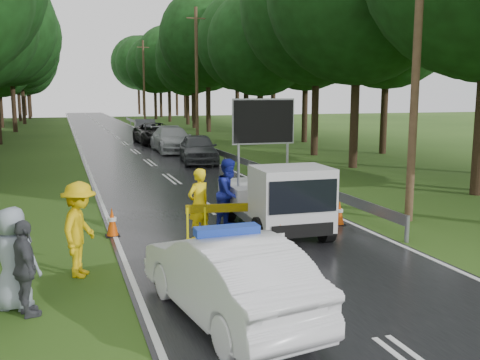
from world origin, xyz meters
name	(u,v)px	position (x,y,z in m)	size (l,w,h in m)	color
ground	(273,256)	(0.00, 0.00, 0.00)	(160.00, 160.00, 0.00)	#274614
road	(125,144)	(0.00, 30.00, 0.01)	(7.00, 140.00, 0.02)	black
guardrail	(173,136)	(3.70, 29.67, 0.55)	(0.12, 60.06, 0.70)	gray
utility_pole_near	(417,48)	(5.20, 2.00, 5.06)	(1.40, 0.24, 10.00)	#473121
utility_pole_mid	(197,76)	(5.20, 28.00, 5.06)	(1.40, 0.24, 10.00)	#473121
utility_pole_far	(144,83)	(5.20, 54.00, 5.06)	(1.40, 0.24, 10.00)	#473121
police_sedan	(227,276)	(-2.04, -2.98, 0.73)	(2.21, 4.58, 1.59)	white
work_truck	(277,198)	(0.90, 1.96, 0.97)	(2.18, 4.58, 3.59)	gray
barrier	(230,212)	(-0.50, 1.71, 0.72)	(2.29, 0.40, 0.96)	yellow
officer	(199,204)	(-1.27, 2.00, 0.94)	(0.68, 0.45, 1.87)	yellow
civilian	(229,193)	(-0.12, 3.00, 0.98)	(0.95, 0.74, 1.96)	#17219B
bystander_left	(80,229)	(-4.30, 0.00, 1.00)	(1.29, 0.74, 2.00)	yellow
bystander_mid	(25,269)	(-5.26, -1.82, 0.84)	(0.99, 0.41, 1.68)	#404248
bystander_right	(13,259)	(-5.48, -1.45, 0.92)	(0.90, 0.59, 1.85)	#84909F
queue_car_first	(198,149)	(2.53, 17.12, 0.80)	(1.88, 4.67, 1.59)	#3C3F43
queue_car_second	(172,140)	(2.29, 23.12, 0.82)	(2.29, 5.62, 1.63)	#9EA1A5
queue_car_third	(155,133)	(2.19, 29.12, 0.79)	(2.63, 5.71, 1.59)	black
queue_car_fourth	(145,129)	(2.37, 35.12, 0.79)	(1.67, 4.79, 1.58)	#43454B
cone_near_left	(163,266)	(-2.78, -1.00, 0.36)	(0.35, 0.35, 0.74)	black
cone_center	(280,238)	(0.25, 0.17, 0.37)	(0.36, 0.36, 0.77)	black
cone_far	(283,216)	(1.33, 2.50, 0.31)	(0.31, 0.31, 0.65)	black
cone_left_mid	(112,222)	(-3.40, 3.00, 0.38)	(0.37, 0.37, 0.79)	black
cone_right	(339,213)	(2.96, 2.18, 0.35)	(0.34, 0.34, 0.72)	black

